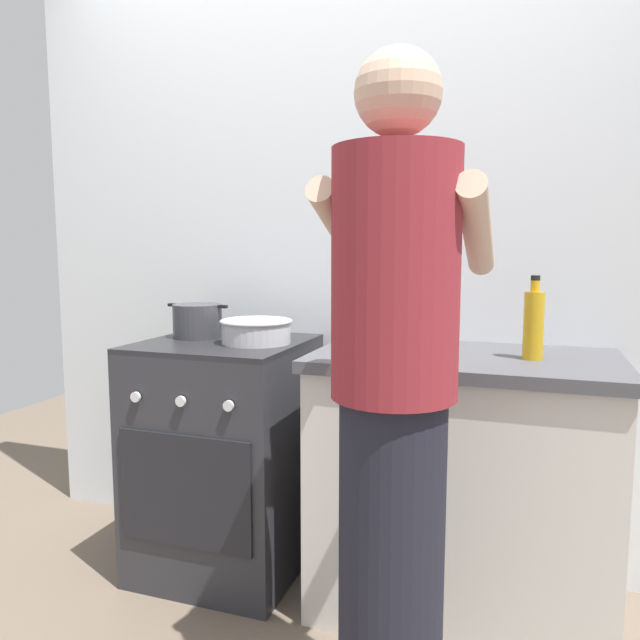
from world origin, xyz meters
name	(u,v)px	position (x,y,z in m)	size (l,w,h in m)	color
ground	(296,600)	(0.00, 0.00, 0.00)	(6.00, 6.00, 0.00)	#6B5B4C
back_wall	(386,249)	(0.20, 0.50, 1.25)	(3.20, 0.10, 2.50)	silver
countertop	(460,483)	(0.55, 0.15, 0.45)	(1.00, 0.60, 0.90)	silver
stove_range	(226,455)	(-0.35, 0.15, 0.45)	(0.60, 0.62, 0.90)	#2D2D33
pot	(198,321)	(-0.49, 0.20, 0.97)	(0.26, 0.19, 0.13)	#38383D
mixing_bowl	(256,330)	(-0.21, 0.14, 0.95)	(0.27, 0.27, 0.09)	#B7B7BC
utensil_crock	(412,316)	(0.34, 0.32, 1.00)	(0.10, 0.10, 0.33)	silver
spice_bottle	(451,340)	(0.50, 0.17, 0.94)	(0.04, 0.04, 0.09)	silver
oil_bottle	(534,324)	(0.76, 0.13, 1.01)	(0.06, 0.06, 0.27)	gold
person	(394,413)	(0.45, -0.49, 0.86)	(0.41, 0.50, 1.70)	black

